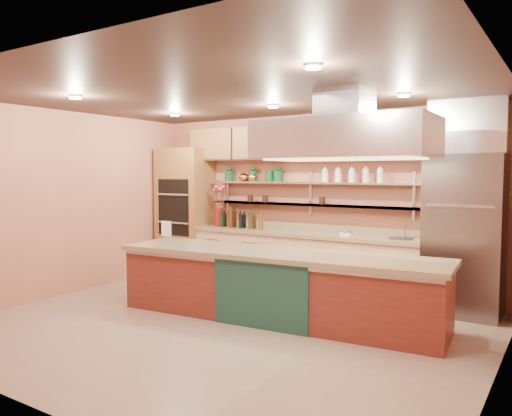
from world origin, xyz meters
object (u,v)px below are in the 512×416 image
Objects in this scene: green_canister at (269,176)px; flower_vase at (219,217)px; kitchen_scale at (346,232)px; island at (276,285)px; copper_kettle at (244,177)px; refrigerator at (464,235)px.

flower_vase is at bearing -166.03° from green_canister.
kitchen_scale is 0.88× the size of green_canister.
flower_vase is 1.95× the size of kitchen_scale.
island is 22.79× the size of green_canister.
flower_vase reaches higher than kitchen_scale.
flower_vase reaches higher than island.
copper_kettle is at bearing 30.86° from flower_vase.
copper_kettle is at bearing 128.96° from island.
refrigerator is at bearing -4.22° from green_canister.
refrigerator reaches higher than green_canister.
green_canister is (-3.12, 0.23, 0.76)m from refrigerator.
refrigerator reaches higher than flower_vase.
green_canister reaches higher than kitchen_scale.
island is 23.08× the size of copper_kettle.
kitchen_scale is 0.89× the size of copper_kettle.
green_canister is (0.52, 0.00, 0.02)m from copper_kettle.
kitchen_scale is at bearing 73.97° from island.
kitchen_scale is at bearing 179.65° from refrigerator.
flower_vase is at bearing 179.86° from refrigerator.
green_canister is at bearing 175.78° from refrigerator.
refrigerator is 11.67× the size of copper_kettle.
refrigerator is 1.65m from kitchen_scale.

